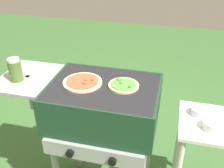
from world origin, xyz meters
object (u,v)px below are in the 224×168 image
grill (101,107)px  pizza_veggie (124,85)px  topping_bowl_far (200,112)px  prep_table (213,153)px  pizza_pepperoni (83,82)px  topping_bowl_near (213,125)px  sauce_jar (15,70)px

grill → pizza_veggie: size_ratio=5.48×
topping_bowl_far → prep_table: bearing=-27.1°
pizza_pepperoni → prep_table: bearing=0.1°
prep_table → topping_bowl_near: (-0.04, -0.05, 0.24)m
pizza_pepperoni → topping_bowl_far: pizza_pepperoni is taller
grill → pizza_veggie: (0.13, 0.03, 0.15)m
prep_table → topping_bowl_far: topping_bowl_far is taller
pizza_pepperoni → prep_table: 0.87m
pizza_pepperoni → topping_bowl_far: bearing=4.9°
pizza_veggie → prep_table: 0.66m
pizza_veggie → topping_bowl_near: size_ratio=1.57×
grill → pizza_pepperoni: 0.19m
topping_bowl_far → topping_bowl_near: bearing=-58.7°
prep_table → topping_bowl_near: bearing=-128.8°
sauce_jar → topping_bowl_near: 1.15m
pizza_pepperoni → grill: bearing=-1.8°
pizza_pepperoni → sauce_jar: size_ratio=1.64×
sauce_jar → topping_bowl_near: size_ratio=1.24×
pizza_pepperoni → topping_bowl_far: (0.67, 0.06, -0.13)m
topping_bowl_near → topping_bowl_far: same height
pizza_veggie → prep_table: (0.55, -0.02, -0.37)m
grill → pizza_veggie: bearing=12.8°
sauce_jar → pizza_pepperoni: bearing=8.1°
pizza_pepperoni → topping_bowl_near: bearing=-4.1°
grill → pizza_veggie: pizza_veggie is taller
grill → topping_bowl_near: size_ratio=8.59×
sauce_jar → prep_table: (1.18, 0.06, -0.43)m
sauce_jar → pizza_veggie: bearing=7.4°
pizza_veggie → topping_bowl_far: pizza_veggie is taller
pizza_pepperoni → pizza_veggie: bearing=6.1°
topping_bowl_far → grill: bearing=-173.8°
pizza_pepperoni → topping_bowl_near: 0.76m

